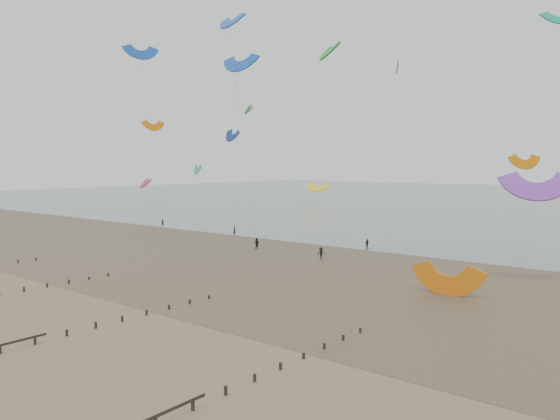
{
  "coord_description": "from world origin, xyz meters",
  "views": [
    {
      "loc": [
        44.54,
        -26.46,
        13.9
      ],
      "look_at": [
        0.52,
        28.0,
        8.0
      ],
      "focal_mm": 35.0,
      "sensor_mm": 36.0,
      "label": 1
    }
  ],
  "objects": [
    {
      "name": "sea_and_shore",
      "position": [
        -4.08,
        34.4,
        0.01
      ],
      "size": [
        500.0,
        665.0,
        0.03
      ],
      "color": "#475654",
      "rests_on": "ground"
    },
    {
      "name": "ground",
      "position": [
        0.0,
        0.0,
        0.0
      ],
      "size": [
        500.0,
        500.0,
        0.0
      ],
      "primitive_type": "plane",
      "color": "brown",
      "rests_on": "ground"
    },
    {
      "name": "kites_airborne",
      "position": [
        -1.28,
        86.07,
        21.08
      ],
      "size": [
        229.36,
        112.85,
        43.72
      ],
      "color": "red",
      "rests_on": "ground"
    },
    {
      "name": "grounded_kite",
      "position": [
        22.48,
        29.22,
        0.0
      ],
      "size": [
        6.92,
        5.5,
        3.7
      ],
      "primitive_type": null,
      "rotation": [
        1.54,
        0.0,
        0.04
      ],
      "color": "orange",
      "rests_on": "ground"
    },
    {
      "name": "kitesurfers",
      "position": [
        23.57,
        47.09,
        0.89
      ],
      "size": [
        127.28,
        22.0,
        1.84
      ],
      "color": "black",
      "rests_on": "ground"
    },
    {
      "name": "kitesurfer_lead",
      "position": [
        -29.2,
        50.54,
        0.89
      ],
      "size": [
        0.75,
        0.62,
        1.77
      ],
      "primitive_type": "imported",
      "rotation": [
        0.0,
        0.0,
        2.79
      ],
      "color": "black",
      "rests_on": "ground"
    }
  ]
}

